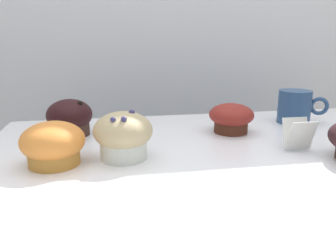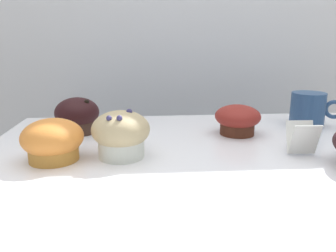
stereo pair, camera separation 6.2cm
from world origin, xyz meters
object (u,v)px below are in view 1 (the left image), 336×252
coffee_cup (295,106)px  muffin_front_left (53,144)px  muffin_front_center (231,118)px  muffin_back_left (70,118)px  muffin_front_right (123,136)px

coffee_cup → muffin_front_left: bearing=-161.0°
muffin_front_center → coffee_cup: coffee_cup is taller
muffin_front_left → coffee_cup: size_ratio=0.91×
muffin_front_center → muffin_back_left: 0.36m
muffin_front_center → muffin_front_left: size_ratio=0.95×
muffin_back_left → coffee_cup: 0.55m
muffin_back_left → coffee_cup: (0.55, 0.01, 0.00)m
muffin_front_right → muffin_back_left: bearing=122.0°
muffin_front_center → muffin_back_left: size_ratio=1.02×
coffee_cup → muffin_back_left: bearing=-178.5°
muffin_front_center → muffin_front_right: bearing=-152.3°
muffin_back_left → muffin_front_left: (-0.01, -0.18, -0.00)m
muffin_front_left → muffin_front_right: bearing=1.9°
muffin_front_center → muffin_front_left: bearing=-159.8°
muffin_back_left → muffin_front_left: bearing=-92.9°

